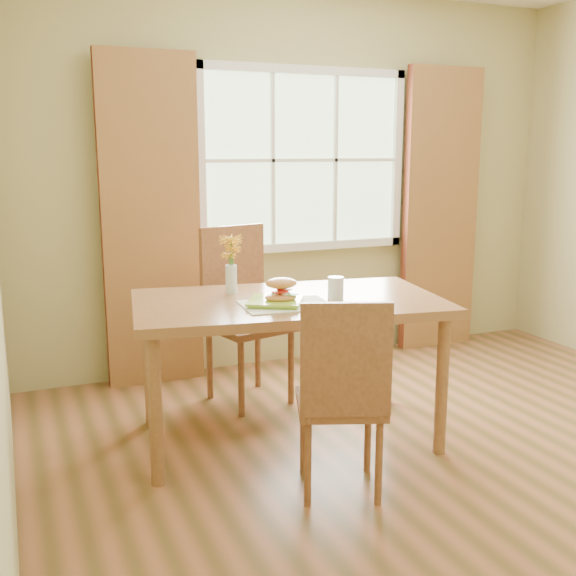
{
  "coord_description": "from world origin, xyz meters",
  "views": [
    {
      "loc": [
        -2.05,
        -2.68,
        1.58
      ],
      "look_at": [
        -0.7,
        0.51,
        0.86
      ],
      "focal_mm": 42.0,
      "sensor_mm": 36.0,
      "label": 1
    }
  ],
  "objects_px": {
    "chair_far": "(241,305)",
    "dining_table": "(288,314)",
    "water_glass": "(336,289)",
    "flower_vase": "(231,257)",
    "croissant_sandwich": "(281,290)",
    "chair_near": "(342,390)"
  },
  "relations": [
    {
      "from": "chair_near",
      "to": "flower_vase",
      "type": "relative_size",
      "value": 2.89
    },
    {
      "from": "water_glass",
      "to": "dining_table",
      "type": "bearing_deg",
      "value": 148.86
    },
    {
      "from": "chair_near",
      "to": "croissant_sandwich",
      "type": "bearing_deg",
      "value": 117.04
    },
    {
      "from": "dining_table",
      "to": "flower_vase",
      "type": "height_order",
      "value": "flower_vase"
    },
    {
      "from": "chair_near",
      "to": "flower_vase",
      "type": "height_order",
      "value": "flower_vase"
    },
    {
      "from": "dining_table",
      "to": "chair_far",
      "type": "xyz_separation_m",
      "value": [
        -0.02,
        0.71,
        -0.11
      ]
    },
    {
      "from": "dining_table",
      "to": "flower_vase",
      "type": "relative_size",
      "value": 5.35
    },
    {
      "from": "water_glass",
      "to": "flower_vase",
      "type": "height_order",
      "value": "flower_vase"
    },
    {
      "from": "chair_far",
      "to": "croissant_sandwich",
      "type": "distance_m",
      "value": 0.88
    },
    {
      "from": "dining_table",
      "to": "water_glass",
      "type": "xyz_separation_m",
      "value": [
        0.22,
        -0.13,
        0.14
      ]
    },
    {
      "from": "croissant_sandwich",
      "to": "water_glass",
      "type": "height_order",
      "value": "croissant_sandwich"
    },
    {
      "from": "chair_near",
      "to": "chair_far",
      "type": "distance_m",
      "value": 1.41
    },
    {
      "from": "chair_near",
      "to": "croissant_sandwich",
      "type": "xyz_separation_m",
      "value": [
        -0.06,
        0.57,
        0.35
      ]
    },
    {
      "from": "chair_far",
      "to": "water_glass",
      "type": "xyz_separation_m",
      "value": [
        0.24,
        -0.84,
        0.25
      ]
    },
    {
      "from": "croissant_sandwich",
      "to": "chair_far",
      "type": "bearing_deg",
      "value": 96.11
    },
    {
      "from": "dining_table",
      "to": "croissant_sandwich",
      "type": "height_order",
      "value": "croissant_sandwich"
    },
    {
      "from": "dining_table",
      "to": "chair_far",
      "type": "distance_m",
      "value": 0.72
    },
    {
      "from": "chair_far",
      "to": "flower_vase",
      "type": "bearing_deg",
      "value": -128.42
    },
    {
      "from": "dining_table",
      "to": "water_glass",
      "type": "distance_m",
      "value": 0.29
    },
    {
      "from": "chair_far",
      "to": "water_glass",
      "type": "bearing_deg",
      "value": -87.91
    },
    {
      "from": "chair_far",
      "to": "dining_table",
      "type": "bearing_deg",
      "value": -101.98
    },
    {
      "from": "dining_table",
      "to": "water_glass",
      "type": "bearing_deg",
      "value": -21.86
    }
  ]
}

